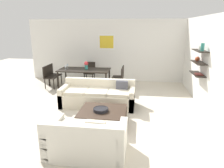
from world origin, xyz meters
TOP-DOWN VIEW (x-y plane):
  - ground_plane at (0.00, 0.00)m, footprint 18.00×18.00m
  - back_wall_unit at (0.29, 3.53)m, footprint 8.40×0.09m
  - right_wall_shelf_unit at (3.03, 0.60)m, footprint 0.34×8.20m
  - sofa_beige at (-0.11, 0.34)m, footprint 2.24×0.90m
  - loveseat_white at (0.18, -2.17)m, footprint 1.49×0.90m
  - coffee_table at (0.25, -0.91)m, footprint 1.14×1.01m
  - decorative_bowl at (0.22, -0.97)m, footprint 0.37×0.37m
  - dining_table at (-1.04, 2.17)m, footprint 2.00×0.96m
  - dining_chair_left_near at (-2.45, 1.95)m, footprint 0.44×0.44m
  - dining_chair_head at (-1.04, 3.06)m, footprint 0.44×0.44m
  - dining_chair_left_far at (-2.45, 2.38)m, footprint 0.44×0.44m
  - dining_chair_right_far at (0.36, 2.38)m, footprint 0.44×0.44m
  - dining_chair_right_near at (0.36, 1.95)m, footprint 0.44×0.44m
  - wine_glass_left_near at (-1.77, 2.05)m, footprint 0.06×0.06m
  - wine_glass_head at (-1.04, 2.59)m, footprint 0.07×0.07m
  - wine_glass_left_far at (-1.77, 2.29)m, footprint 0.06×0.06m
  - centerpiece_vase at (-0.97, 2.23)m, footprint 0.16×0.16m

SIDE VIEW (x-z plane):
  - ground_plane at x=0.00m, z-range 0.00..0.00m
  - coffee_table at x=0.25m, z-range 0.00..0.38m
  - sofa_beige at x=-0.11m, z-range -0.10..0.68m
  - loveseat_white at x=0.18m, z-range -0.10..0.68m
  - decorative_bowl at x=0.22m, z-range 0.38..0.46m
  - dining_chair_left_near at x=-2.45m, z-range 0.06..0.94m
  - dining_chair_head at x=-1.04m, z-range 0.06..0.94m
  - dining_chair_left_far at x=-2.45m, z-range 0.06..0.94m
  - dining_chair_right_far at x=0.36m, z-range 0.06..0.94m
  - dining_chair_right_near at x=0.36m, z-range 0.06..0.94m
  - dining_table at x=-1.04m, z-range 0.31..1.06m
  - wine_glass_left_near at x=-1.77m, z-range 0.78..0.94m
  - wine_glass_head at x=-1.04m, z-range 0.78..0.95m
  - wine_glass_left_far at x=-1.77m, z-range 0.79..0.97m
  - centerpiece_vase at x=-0.97m, z-range 0.76..1.07m
  - right_wall_shelf_unit at x=3.03m, z-range 0.00..2.70m
  - back_wall_unit at x=0.29m, z-range 0.00..2.70m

